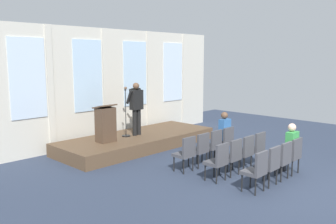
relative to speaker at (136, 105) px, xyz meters
name	(u,v)px	position (x,y,z in m)	size (l,w,h in m)	color
ground_plane	(293,187)	(0.03, -5.43, -1.41)	(17.51, 17.51, 0.00)	#2D384C
rear_partition	(113,85)	(0.07, 1.30, 0.58)	(10.15, 0.14, 3.92)	beige
stage_platform	(138,141)	(0.03, -0.03, -1.21)	(5.43, 2.08, 0.41)	brown
speaker	(136,105)	(0.00, 0.00, 0.00)	(0.51, 0.69, 1.73)	black
mic_stand	(126,126)	(-0.37, 0.08, -0.67)	(0.28, 0.28, 1.55)	black
lectern	(106,124)	(-1.29, -0.07, -0.45)	(0.60, 0.48, 1.16)	#4C3828
chair_r0_c0	(186,152)	(-0.84, -2.91, -0.88)	(0.46, 0.44, 0.94)	black
chair_r0_c1	(200,148)	(-0.26, -2.91, -0.88)	(0.46, 0.44, 0.94)	black
chair_r0_c2	(213,144)	(0.33, -2.91, -0.88)	(0.46, 0.44, 0.94)	black
chair_r0_c3	(225,141)	(0.91, -2.91, -0.88)	(0.46, 0.44, 0.94)	black
audience_r0_c3	(223,133)	(0.91, -2.83, -0.65)	(0.36, 0.39, 1.38)	#2D2D33
chair_r1_c0	(218,160)	(-0.84, -3.94, -0.88)	(0.46, 0.44, 0.94)	black
chair_r1_c1	(232,155)	(-0.26, -3.94, -0.88)	(0.46, 0.44, 0.94)	black
chair_r1_c2	(245,151)	(0.33, -3.94, -0.88)	(0.46, 0.44, 0.94)	black
chair_r1_c3	(256,147)	(0.91, -3.94, -0.88)	(0.46, 0.44, 0.94)	black
chair_r2_c0	(257,169)	(-0.84, -4.97, -0.88)	(0.46, 0.44, 0.94)	black
chair_r2_c1	(270,163)	(-0.26, -4.97, -0.88)	(0.46, 0.44, 0.94)	black
chair_r2_c2	(282,158)	(0.33, -4.97, -0.88)	(0.46, 0.44, 0.94)	black
chair_r2_c3	(292,154)	(0.91, -4.97, -0.88)	(0.46, 0.44, 0.94)	black
audience_r2_c3	(290,146)	(0.91, -4.89, -0.69)	(0.36, 0.39, 1.31)	#2D2D33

